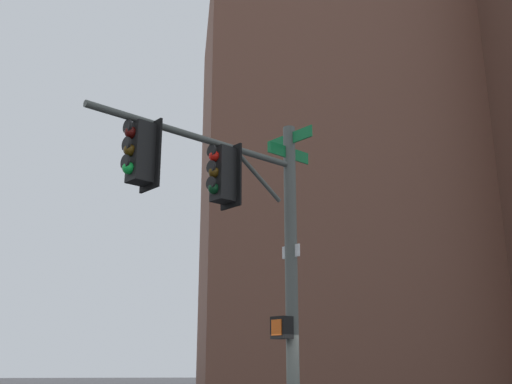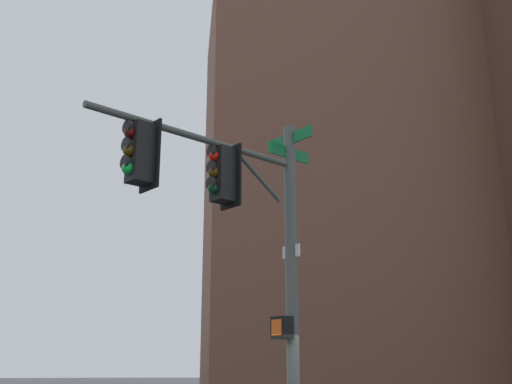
# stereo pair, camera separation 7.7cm
# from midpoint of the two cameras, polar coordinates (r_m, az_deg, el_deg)

# --- Properties ---
(signal_pole_assembly) EXTENTS (4.11, 3.07, 6.61)m
(signal_pole_assembly) POSITION_cam_midpoint_polar(r_m,az_deg,el_deg) (10.77, -1.44, -3.52)
(signal_pole_assembly) COLOR #4C514C
(signal_pole_assembly) RESTS_ON ground_plane
(building_brick_midblock) EXTENTS (23.06, 16.83, 31.25)m
(building_brick_midblock) POSITION_cam_midpoint_polar(r_m,az_deg,el_deg) (48.72, 8.72, 0.25)
(building_brick_midblock) COLOR brown
(building_brick_midblock) RESTS_ON ground_plane
(building_glass_tower) EXTENTS (33.52, 32.09, 70.41)m
(building_glass_tower) POSITION_cam_midpoint_polar(r_m,az_deg,el_deg) (67.61, 15.02, 13.83)
(building_glass_tower) COLOR #7A99B2
(building_glass_tower) RESTS_ON ground_plane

